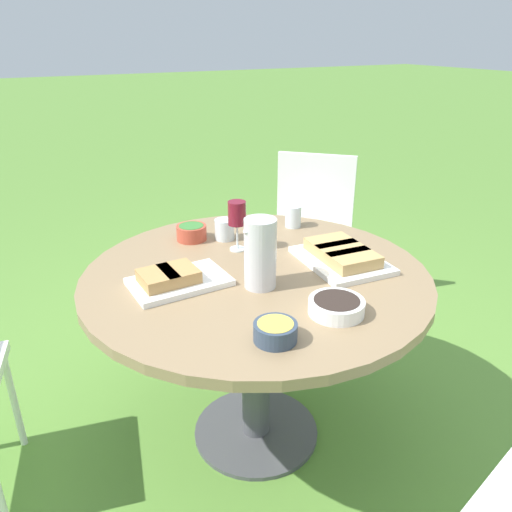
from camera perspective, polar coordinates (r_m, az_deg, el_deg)
name	(u,v)px	position (r m, az deg, el deg)	size (l,w,h in m)	color
ground_plane	(256,432)	(2.17, 0.00, -19.45)	(40.00, 40.00, 0.00)	#5B8C38
dining_table	(256,300)	(1.80, 0.00, -5.02)	(1.21, 1.21, 0.73)	#4C4C51
chair_far_back	(311,223)	(2.83, 6.27, 3.82)	(0.61, 0.61, 0.89)	white
water_pitcher	(260,253)	(1.60, 0.48, 0.31)	(0.11, 0.11, 0.23)	silver
wine_glass	(237,215)	(1.88, -2.19, 4.68)	(0.07, 0.07, 0.19)	silver
platter_bread_main	(174,279)	(1.67, -9.33, -2.62)	(0.32, 0.21, 0.06)	white
platter_charcuterie	(342,256)	(1.83, 9.77, 0.03)	(0.29, 0.36, 0.06)	white
bowl_fries	(275,331)	(1.36, 2.22, -8.53)	(0.12, 0.12, 0.05)	#334256
bowl_salad	(192,232)	(2.03, -7.38, 2.77)	(0.12, 0.12, 0.06)	#B74733
bowl_olives	(336,306)	(1.51, 9.18, -5.63)	(0.17, 0.17, 0.05)	white
cup_water_near	(293,216)	(2.15, 4.27, 4.53)	(0.07, 0.07, 0.09)	silver
cup_water_far	(225,229)	(2.02, -3.61, 3.05)	(0.08, 0.08, 0.08)	silver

